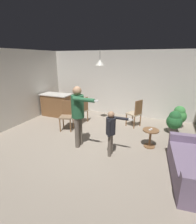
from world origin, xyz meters
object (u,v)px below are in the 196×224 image
at_px(person_child, 111,129).
at_px(spare_remote_on_table, 151,130).
at_px(potted_plant_by_wall, 174,121).
at_px(potted_plant_corner, 179,116).
at_px(person_adult, 78,110).
at_px(dining_chair_by_counter, 67,114).
at_px(side_table_by_couch, 150,136).
at_px(kitchen_counter, 57,105).
at_px(dining_chair_centre_back, 136,112).
at_px(dining_chair_near_wall, 82,109).

xyz_separation_m(person_child, spare_remote_on_table, (0.87, 0.79, -0.20)).
bearing_deg(potted_plant_by_wall, person_child, -125.86).
bearing_deg(person_child, potted_plant_corner, 148.23).
xyz_separation_m(person_adult, potted_plant_by_wall, (2.48, 1.94, -0.63)).
bearing_deg(dining_chair_by_counter, spare_remote_on_table, 159.04).
bearing_deg(side_table_by_couch, potted_plant_corner, 67.43).
xyz_separation_m(kitchen_counter, dining_chair_centre_back, (3.35, 0.05, 0.07)).
bearing_deg(person_child, dining_chair_centre_back, 174.17).
xyz_separation_m(kitchen_counter, spare_remote_on_table, (4.02, -1.31, 0.06)).
height_order(side_table_by_couch, dining_chair_centre_back, dining_chair_centre_back).
height_order(kitchen_counter, dining_chair_by_counter, dining_chair_by_counter).
bearing_deg(potted_plant_by_wall, side_table_by_couch, -116.55).
bearing_deg(potted_plant_corner, person_child, -121.48).
distance_m(person_child, dining_chair_by_counter, 2.20).
relative_size(dining_chair_by_counter, spare_remote_on_table, 7.69).
bearing_deg(kitchen_counter, person_child, -33.75).
distance_m(dining_chair_near_wall, spare_remote_on_table, 2.80).
relative_size(dining_chair_near_wall, potted_plant_by_wall, 1.30).
bearing_deg(kitchen_counter, person_adult, -42.34).
bearing_deg(side_table_by_couch, kitchen_counter, 162.47).
xyz_separation_m(dining_chair_centre_back, potted_plant_corner, (1.45, 0.56, -0.11)).
xyz_separation_m(side_table_by_couch, person_child, (-0.88, -0.83, 0.41)).
distance_m(kitchen_counter, spare_remote_on_table, 4.23).
xyz_separation_m(side_table_by_couch, spare_remote_on_table, (-0.01, -0.04, 0.21)).
relative_size(person_child, dining_chair_centre_back, 1.19).
bearing_deg(potted_plant_by_wall, dining_chair_by_counter, -163.02).
height_order(kitchen_counter, person_adult, person_adult).
bearing_deg(person_adult, potted_plant_corner, 134.06).
relative_size(side_table_by_couch, spare_remote_on_table, 4.00).
bearing_deg(person_adult, dining_chair_centre_back, 149.28).
distance_m(person_child, potted_plant_by_wall, 2.57).
bearing_deg(person_adult, person_child, 82.29).
bearing_deg(potted_plant_corner, potted_plant_by_wall, -104.12).
relative_size(dining_chair_by_counter, dining_chair_near_wall, 1.00).
xyz_separation_m(person_adult, dining_chair_centre_back, (1.19, 2.02, -0.51)).
xyz_separation_m(potted_plant_corner, potted_plant_by_wall, (-0.16, -0.63, -0.01)).
xyz_separation_m(person_child, dining_chair_centre_back, (0.21, 2.15, -0.19)).
distance_m(dining_chair_by_counter, dining_chair_near_wall, 0.79).
distance_m(side_table_by_couch, dining_chair_by_counter, 2.83).
height_order(potted_plant_by_wall, spare_remote_on_table, potted_plant_by_wall).
bearing_deg(person_adult, spare_remote_on_table, 109.53).
relative_size(kitchen_counter, spare_remote_on_table, 9.69).
distance_m(dining_chair_centre_back, potted_plant_by_wall, 1.30).
bearing_deg(person_adult, side_table_by_couch, 110.46).
bearing_deg(person_child, person_adult, -97.69).
distance_m(side_table_by_couch, person_adult, 2.12).
height_order(person_adult, person_child, person_adult).
bearing_deg(potted_plant_corner, spare_remote_on_table, -112.34).
bearing_deg(kitchen_counter, potted_plant_by_wall, -0.38).
distance_m(dining_chair_near_wall, potted_plant_by_wall, 3.25).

